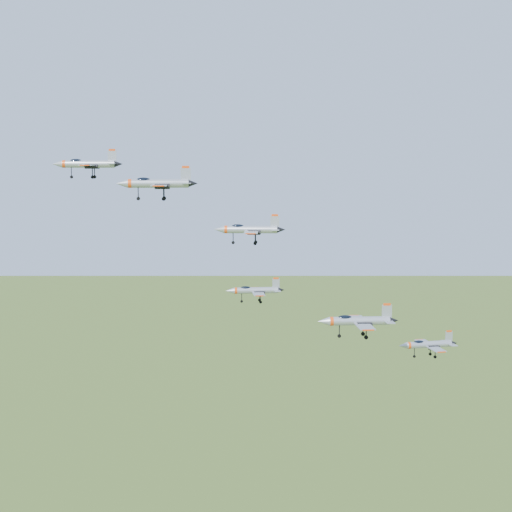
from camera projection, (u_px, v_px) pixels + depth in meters
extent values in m
cylinder|color=#9EA3AA|center=(89.00, 164.00, 129.97)|extent=(9.50, 2.06, 1.36)
cone|color=#9EA3AA|center=(57.00, 164.00, 129.64)|extent=(1.98, 1.50, 1.36)
cone|color=black|center=(119.00, 164.00, 130.29)|extent=(1.55, 1.26, 1.16)
ellipsoid|color=black|center=(76.00, 161.00, 129.77)|extent=(2.37, 1.15, 0.86)
cube|color=#9EA3AA|center=(87.00, 165.00, 127.11)|extent=(2.75, 4.78, 0.15)
cube|color=#9EA3AA|center=(93.00, 166.00, 132.92)|extent=(2.75, 4.78, 0.15)
cube|color=#9EA3AA|center=(112.00, 156.00, 130.05)|extent=(1.58, 0.24, 2.20)
cube|color=#EB4710|center=(112.00, 150.00, 129.91)|extent=(1.16, 0.23, 0.37)
cylinder|color=#9EA3AA|center=(158.00, 183.00, 121.44)|extent=(10.33, 1.89, 1.48)
cone|color=#9EA3AA|center=(122.00, 184.00, 120.86)|extent=(2.11, 1.56, 1.48)
cone|color=black|center=(193.00, 183.00, 122.00)|extent=(1.65, 1.32, 1.26)
ellipsoid|color=black|center=(143.00, 180.00, 121.14)|extent=(2.55, 1.17, 0.94)
cube|color=#9EA3AA|center=(159.00, 186.00, 118.34)|extent=(2.82, 5.12, 0.16)
cube|color=#9EA3AA|center=(160.00, 185.00, 124.66)|extent=(2.82, 5.12, 0.16)
cube|color=#9EA3AA|center=(186.00, 174.00, 121.69)|extent=(1.72, 0.20, 2.40)
cube|color=#EB4710|center=(186.00, 167.00, 121.54)|extent=(1.26, 0.21, 0.40)
cylinder|color=#9EA3AA|center=(251.00, 230.00, 103.83)|extent=(7.80, 2.42, 1.12)
cone|color=#9EA3AA|center=(219.00, 229.00, 104.01)|extent=(1.71, 1.36, 1.12)
cone|color=black|center=(281.00, 230.00, 103.66)|extent=(1.35, 1.14, 0.95)
ellipsoid|color=black|center=(238.00, 227.00, 103.85)|extent=(2.00, 1.11, 0.71)
cube|color=#9EA3AA|center=(251.00, 232.00, 101.46)|extent=(2.59, 4.06, 0.12)
cube|color=#9EA3AA|center=(253.00, 230.00, 106.23)|extent=(2.59, 4.06, 0.12)
cube|color=#9EA3AA|center=(275.00, 222.00, 103.55)|extent=(1.29, 0.32, 1.80)
cube|color=#EB4710|center=(275.00, 215.00, 103.44)|extent=(0.95, 0.28, 0.30)
cylinder|color=#9EA3AA|center=(256.00, 290.00, 136.26)|extent=(8.41, 1.49, 1.21)
cone|color=#9EA3AA|center=(230.00, 291.00, 135.76)|extent=(1.71, 1.27, 1.21)
cone|color=black|center=(281.00, 290.00, 136.74)|extent=(1.34, 1.07, 1.03)
ellipsoid|color=black|center=(246.00, 288.00, 136.00)|extent=(2.08, 0.94, 0.77)
cube|color=#9EA3AA|center=(259.00, 294.00, 133.73)|extent=(2.28, 4.16, 0.13)
cube|color=#9EA3AA|center=(256.00, 289.00, 138.88)|extent=(2.28, 4.16, 0.13)
cube|color=#9EA3AA|center=(276.00, 284.00, 136.49)|extent=(1.40, 0.16, 1.95)
cube|color=#EB4710|center=(276.00, 278.00, 136.37)|extent=(1.03, 0.16, 0.33)
cylinder|color=#9EA3AA|center=(359.00, 321.00, 116.22)|extent=(9.96, 2.12, 1.43)
cone|color=#9EA3AA|center=(323.00, 321.00, 115.85)|extent=(2.07, 1.56, 1.43)
cone|color=black|center=(394.00, 320.00, 116.57)|extent=(1.62, 1.32, 1.21)
ellipsoid|color=black|center=(345.00, 318.00, 116.00)|extent=(2.48, 1.20, 0.91)
cube|color=#9EA3AA|center=(365.00, 327.00, 113.22)|extent=(2.86, 5.00, 0.15)
cube|color=#9EA3AA|center=(357.00, 319.00, 119.31)|extent=(2.86, 5.00, 0.15)
cube|color=#9EA3AA|center=(387.00, 312.00, 116.32)|extent=(1.65, 0.25, 2.31)
cube|color=#EB4710|center=(387.00, 304.00, 116.18)|extent=(1.22, 0.24, 0.38)
cylinder|color=#9EA3AA|center=(429.00, 344.00, 127.80)|extent=(8.37, 1.69, 1.20)
cone|color=#9EA3AA|center=(403.00, 346.00, 126.85)|extent=(1.73, 1.30, 1.20)
cone|color=black|center=(454.00, 343.00, 128.71)|extent=(1.35, 1.10, 1.02)
ellipsoid|color=black|center=(419.00, 342.00, 127.36)|extent=(2.08, 0.98, 0.76)
cube|color=#9EA3AA|center=(436.00, 349.00, 125.34)|extent=(2.36, 4.18, 0.13)
cube|color=#9EA3AA|center=(424.00, 342.00, 130.38)|extent=(2.36, 4.18, 0.13)
cube|color=#9EA3AA|center=(449.00, 337.00, 128.37)|extent=(1.39, 0.19, 1.94)
cube|color=#EB4710|center=(449.00, 331.00, 128.25)|extent=(1.02, 0.19, 0.32)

